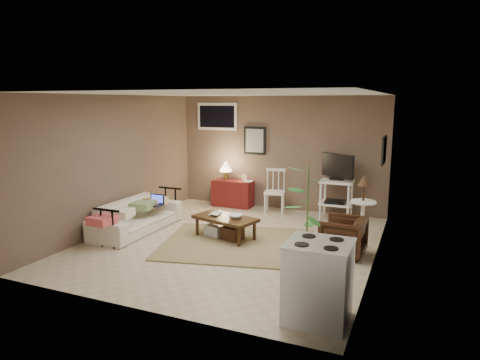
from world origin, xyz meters
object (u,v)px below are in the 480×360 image
at_px(spindle_chair, 275,192).
at_px(side_table, 363,200).
at_px(coffee_table, 225,226).
at_px(tv_stand, 337,185).
at_px(sofa, 137,211).
at_px(red_console, 232,191).
at_px(stove, 318,281).
at_px(potted_plant, 307,217).
at_px(armchair, 343,234).

xyz_separation_m(spindle_chair, side_table, (1.92, -1.14, 0.26)).
relative_size(coffee_table, spindle_chair, 1.29).
xyz_separation_m(tv_stand, side_table, (0.65, -1.15, 0.00)).
xyz_separation_m(sofa, red_console, (0.81, 2.34, -0.02)).
bearing_deg(tv_stand, red_console, 176.45).
distance_m(sofa, tv_stand, 3.81).
relative_size(spindle_chair, side_table, 0.81).
distance_m(tv_stand, stove, 4.11).
bearing_deg(potted_plant, coffee_table, 147.69).
bearing_deg(coffee_table, tv_stand, 53.27).
height_order(sofa, armchair, sofa).
bearing_deg(stove, coffee_table, 134.61).
distance_m(spindle_chair, side_table, 2.25).
bearing_deg(potted_plant, sofa, 165.70).
relative_size(coffee_table, potted_plant, 0.75).
bearing_deg(spindle_chair, stove, -65.63).
bearing_deg(side_table, tv_stand, 119.61).
xyz_separation_m(coffee_table, side_table, (2.13, 0.84, 0.46)).
bearing_deg(red_console, sofa, -109.04).
bearing_deg(sofa, armchair, -86.50).
bearing_deg(side_table, sofa, -164.35).
xyz_separation_m(spindle_chair, armchair, (1.74, -1.98, -0.10)).
xyz_separation_m(red_console, armchair, (2.78, -2.12, -0.03)).
bearing_deg(red_console, armchair, -37.37).
bearing_deg(armchair, potted_plant, -12.00).
xyz_separation_m(red_console, side_table, (2.95, -1.29, 0.34)).
distance_m(spindle_chair, stove, 4.46).
bearing_deg(potted_plant, armchair, 74.52).
distance_m(side_table, stove, 2.93).
height_order(tv_stand, side_table, tv_stand).
relative_size(red_console, potted_plant, 0.65).
distance_m(coffee_table, stove, 2.93).
bearing_deg(stove, side_table, 88.53).
relative_size(armchair, stove, 0.73).
bearing_deg(stove, sofa, 153.08).
bearing_deg(armchair, tv_stand, -162.89).
bearing_deg(coffee_table, spindle_chair, 83.83).
xyz_separation_m(coffee_table, red_console, (-0.82, 2.12, 0.13)).
bearing_deg(red_console, stove, -55.68).
height_order(potted_plant, stove, potted_plant).
xyz_separation_m(red_console, tv_stand, (2.30, -0.14, 0.33)).
relative_size(side_table, potted_plant, 0.72).
relative_size(tv_stand, potted_plant, 0.83).
distance_m(red_console, armchair, 3.49).
relative_size(spindle_chair, tv_stand, 0.70).
distance_m(spindle_chair, potted_plant, 3.39).
height_order(spindle_chair, tv_stand, tv_stand).
distance_m(tv_stand, side_table, 1.32).
xyz_separation_m(sofa, spindle_chair, (1.84, 2.20, 0.06)).
height_order(coffee_table, red_console, red_console).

